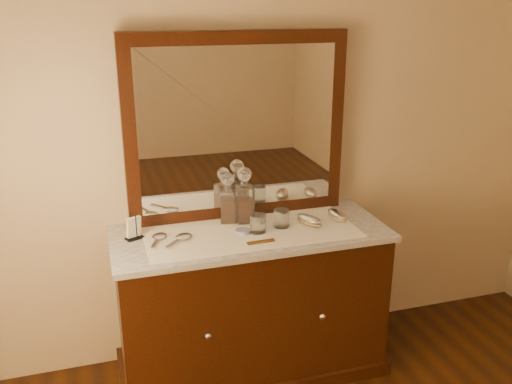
{
  "coord_description": "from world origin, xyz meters",
  "views": [
    {
      "loc": [
        -0.75,
        -0.59,
        1.99
      ],
      "look_at": [
        0.0,
        1.85,
        1.1
      ],
      "focal_mm": 38.68,
      "sensor_mm": 36.0,
      "label": 1
    }
  ],
  "objects_px": {
    "decanter_left": "(228,203)",
    "brush_far": "(337,215)",
    "hand_mirror_outer": "(159,237)",
    "pin_dish": "(243,231)",
    "hand_mirror_inner": "(182,238)",
    "brush_near": "(309,220)",
    "mirror_frame": "(237,127)",
    "napkin_rack": "(134,229)",
    "dresser_cabinet": "(251,305)",
    "comb": "(261,242)",
    "decanter_right": "(244,201)"
  },
  "relations": [
    {
      "from": "hand_mirror_outer",
      "to": "brush_near",
      "type": "bearing_deg",
      "value": -2.99
    },
    {
      "from": "dresser_cabinet",
      "to": "decanter_left",
      "type": "distance_m",
      "value": 0.58
    },
    {
      "from": "pin_dish",
      "to": "brush_near",
      "type": "height_order",
      "value": "brush_near"
    },
    {
      "from": "hand_mirror_outer",
      "to": "mirror_frame",
      "type": "bearing_deg",
      "value": 24.37
    },
    {
      "from": "dresser_cabinet",
      "to": "brush_far",
      "type": "distance_m",
      "value": 0.68
    },
    {
      "from": "mirror_frame",
      "to": "napkin_rack",
      "type": "xyz_separation_m",
      "value": [
        -0.59,
        -0.16,
        -0.45
      ]
    },
    {
      "from": "mirror_frame",
      "to": "brush_far",
      "type": "relative_size",
      "value": 7.12
    },
    {
      "from": "mirror_frame",
      "to": "decanter_right",
      "type": "distance_m",
      "value": 0.39
    },
    {
      "from": "dresser_cabinet",
      "to": "decanter_right",
      "type": "height_order",
      "value": "decanter_right"
    },
    {
      "from": "decanter_left",
      "to": "brush_near",
      "type": "height_order",
      "value": "decanter_left"
    },
    {
      "from": "dresser_cabinet",
      "to": "decanter_right",
      "type": "distance_m",
      "value": 0.58
    },
    {
      "from": "pin_dish",
      "to": "comb",
      "type": "xyz_separation_m",
      "value": [
        0.05,
        -0.15,
        -0.0
      ]
    },
    {
      "from": "napkin_rack",
      "to": "hand_mirror_inner",
      "type": "height_order",
      "value": "napkin_rack"
    },
    {
      "from": "mirror_frame",
      "to": "decanter_left",
      "type": "distance_m",
      "value": 0.41
    },
    {
      "from": "pin_dish",
      "to": "brush_far",
      "type": "height_order",
      "value": "brush_far"
    },
    {
      "from": "decanter_right",
      "to": "hand_mirror_inner",
      "type": "xyz_separation_m",
      "value": [
        -0.37,
        -0.14,
        -0.11
      ]
    },
    {
      "from": "brush_near",
      "to": "napkin_rack",
      "type": "bearing_deg",
      "value": 174.3
    },
    {
      "from": "mirror_frame",
      "to": "pin_dish",
      "type": "bearing_deg",
      "value": -99.66
    },
    {
      "from": "dresser_cabinet",
      "to": "decanter_left",
      "type": "relative_size",
      "value": 5.07
    },
    {
      "from": "decanter_left",
      "to": "brush_far",
      "type": "relative_size",
      "value": 1.64
    },
    {
      "from": "dresser_cabinet",
      "to": "brush_far",
      "type": "xyz_separation_m",
      "value": [
        0.5,
        0.01,
        0.47
      ]
    },
    {
      "from": "mirror_frame",
      "to": "pin_dish",
      "type": "relative_size",
      "value": 15.39
    },
    {
      "from": "decanter_right",
      "to": "hand_mirror_outer",
      "type": "bearing_deg",
      "value": -168.28
    },
    {
      "from": "pin_dish",
      "to": "decanter_left",
      "type": "bearing_deg",
      "value": 101.67
    },
    {
      "from": "pin_dish",
      "to": "brush_near",
      "type": "xyz_separation_m",
      "value": [
        0.37,
        0.0,
        0.02
      ]
    },
    {
      "from": "mirror_frame",
      "to": "comb",
      "type": "xyz_separation_m",
      "value": [
        0.01,
        -0.41,
        -0.49
      ]
    },
    {
      "from": "pin_dish",
      "to": "brush_near",
      "type": "bearing_deg",
      "value": 0.18
    },
    {
      "from": "napkin_rack",
      "to": "brush_near",
      "type": "xyz_separation_m",
      "value": [
        0.92,
        -0.09,
        -0.03
      ]
    },
    {
      "from": "dresser_cabinet",
      "to": "hand_mirror_inner",
      "type": "relative_size",
      "value": 7.75
    },
    {
      "from": "pin_dish",
      "to": "napkin_rack",
      "type": "height_order",
      "value": "napkin_rack"
    },
    {
      "from": "brush_far",
      "to": "hand_mirror_outer",
      "type": "distance_m",
      "value": 0.97
    },
    {
      "from": "brush_near",
      "to": "hand_mirror_outer",
      "type": "height_order",
      "value": "brush_near"
    },
    {
      "from": "pin_dish",
      "to": "decanter_left",
      "type": "relative_size",
      "value": 0.28
    },
    {
      "from": "mirror_frame",
      "to": "pin_dish",
      "type": "xyz_separation_m",
      "value": [
        -0.04,
        -0.26,
        -0.49
      ]
    },
    {
      "from": "pin_dish",
      "to": "napkin_rack",
      "type": "relative_size",
      "value": 0.58
    },
    {
      "from": "dresser_cabinet",
      "to": "comb",
      "type": "height_order",
      "value": "comb"
    },
    {
      "from": "pin_dish",
      "to": "dresser_cabinet",
      "type": "bearing_deg",
      "value": 15.7
    },
    {
      "from": "napkin_rack",
      "to": "brush_near",
      "type": "relative_size",
      "value": 0.75
    },
    {
      "from": "decanter_right",
      "to": "brush_near",
      "type": "xyz_separation_m",
      "value": [
        0.32,
        -0.14,
        -0.1
      ]
    },
    {
      "from": "napkin_rack",
      "to": "mirror_frame",
      "type": "bearing_deg",
      "value": 15.64
    },
    {
      "from": "hand_mirror_outer",
      "to": "pin_dish",
      "type": "bearing_deg",
      "value": -5.71
    },
    {
      "from": "hand_mirror_inner",
      "to": "brush_near",
      "type": "bearing_deg",
      "value": -0.18
    },
    {
      "from": "pin_dish",
      "to": "brush_far",
      "type": "xyz_separation_m",
      "value": [
        0.55,
        0.02,
        0.02
      ]
    },
    {
      "from": "decanter_right",
      "to": "dresser_cabinet",
      "type": "bearing_deg",
      "value": -92.25
    },
    {
      "from": "mirror_frame",
      "to": "hand_mirror_outer",
      "type": "distance_m",
      "value": 0.71
    },
    {
      "from": "comb",
      "to": "hand_mirror_outer",
      "type": "height_order",
      "value": "hand_mirror_outer"
    },
    {
      "from": "comb",
      "to": "hand_mirror_outer",
      "type": "xyz_separation_m",
      "value": [
        -0.48,
        0.19,
        0.0
      ]
    },
    {
      "from": "decanter_left",
      "to": "decanter_right",
      "type": "relative_size",
      "value": 0.9
    },
    {
      "from": "hand_mirror_outer",
      "to": "hand_mirror_inner",
      "type": "bearing_deg",
      "value": -19.79
    },
    {
      "from": "dresser_cabinet",
      "to": "hand_mirror_outer",
      "type": "bearing_deg",
      "value": 176.3
    }
  ]
}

